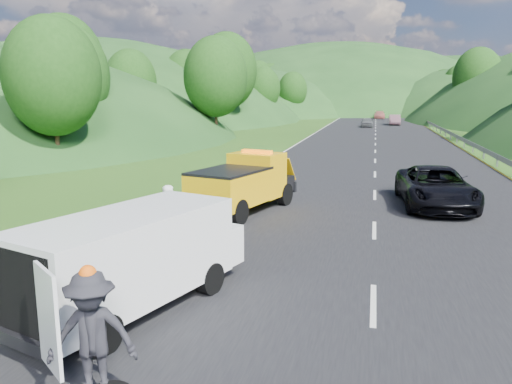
% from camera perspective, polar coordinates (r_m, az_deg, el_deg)
% --- Properties ---
extents(ground, '(320.00, 320.00, 0.00)m').
position_cam_1_polar(ground, '(13.08, -0.08, -8.17)').
color(ground, '#38661E').
rests_on(ground, ground).
extents(road_surface, '(14.00, 200.00, 0.02)m').
position_cam_1_polar(road_surface, '(52.20, 13.49, 5.93)').
color(road_surface, black).
rests_on(road_surface, ground).
extents(guardrail, '(0.06, 140.00, 1.52)m').
position_cam_1_polar(guardrail, '(65.09, 19.98, 6.50)').
color(guardrail, gray).
rests_on(guardrail, ground).
extents(tree_line_left, '(14.00, 140.00, 14.00)m').
position_cam_1_polar(tree_line_left, '(75.39, -3.60, 7.64)').
color(tree_line_left, '#245017').
rests_on(tree_line_left, ground).
extents(hills_backdrop, '(201.00, 288.60, 44.00)m').
position_cam_1_polar(hills_backdrop, '(146.83, 14.91, 8.89)').
color(hills_backdrop, '#2D5B23').
rests_on(hills_backdrop, ground).
extents(tow_truck, '(3.24, 5.52, 2.24)m').
position_cam_1_polar(tow_truck, '(18.59, -1.34, 1.05)').
color(tow_truck, black).
rests_on(tow_truck, ground).
extents(white_van, '(4.06, 6.17, 2.03)m').
position_cam_1_polar(white_van, '(10.31, -13.82, -7.09)').
color(white_van, black).
rests_on(white_van, ground).
extents(woman, '(0.66, 0.77, 1.77)m').
position_cam_1_polar(woman, '(14.81, -9.64, -6.03)').
color(woman, silver).
rests_on(woman, ground).
extents(child, '(0.55, 0.52, 0.89)m').
position_cam_1_polar(child, '(12.84, -9.37, -8.70)').
color(child, tan).
rests_on(child, ground).
extents(suitcase, '(0.37, 0.26, 0.54)m').
position_cam_1_polar(suitcase, '(15.90, -15.49, -4.09)').
color(suitcase, brown).
rests_on(suitcase, ground).
extents(passing_suv, '(2.97, 5.72, 1.54)m').
position_cam_1_polar(passing_suv, '(20.80, 19.70, -1.60)').
color(passing_suv, black).
rests_on(passing_suv, ground).
extents(dist_car_a, '(1.55, 3.85, 1.31)m').
position_cam_1_polar(dist_car_a, '(71.91, 12.57, 7.25)').
color(dist_car_a, '#515357').
rests_on(dist_car_a, ground).
extents(dist_car_b, '(1.60, 4.59, 1.51)m').
position_cam_1_polar(dist_car_b, '(77.99, 15.54, 7.38)').
color(dist_car_b, brown).
rests_on(dist_car_b, ground).
extents(dist_car_c, '(2.00, 4.93, 1.43)m').
position_cam_1_polar(dist_car_c, '(99.28, 13.92, 8.13)').
color(dist_car_c, '#AE6057').
rests_on(dist_car_c, ground).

